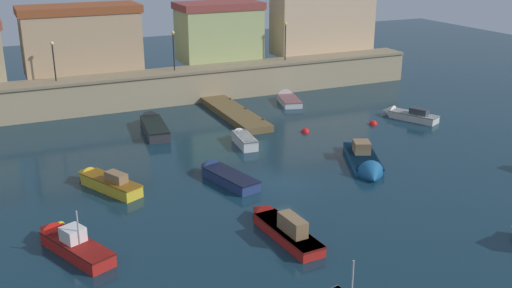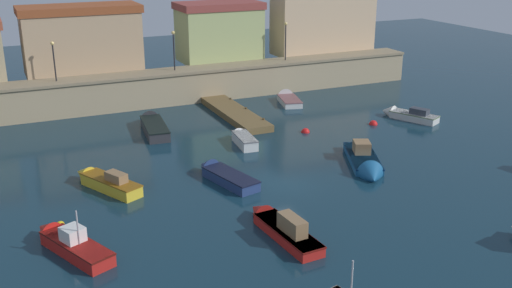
{
  "view_description": "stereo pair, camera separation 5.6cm",
  "coord_description": "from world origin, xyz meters",
  "px_view_note": "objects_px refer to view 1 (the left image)",
  "views": [
    {
      "loc": [
        -16.34,
        -31.76,
        15.11
      ],
      "look_at": [
        0.0,
        3.95,
        1.41
      ],
      "focal_mm": 41.88,
      "sensor_mm": 36.0,
      "label": 1
    },
    {
      "loc": [
        -16.29,
        -31.78,
        15.11
      ],
      "look_at": [
        0.0,
        3.95,
        1.41
      ],
      "focal_mm": 41.88,
      "sensor_mm": 36.0,
      "label": 2
    }
  ],
  "objects_px": {
    "moored_boat_3": "(287,99)",
    "moored_boat_12": "(243,138)",
    "moored_boat_0": "(153,125)",
    "moored_boat_2": "(104,181)",
    "mooring_buoy_0": "(305,132)",
    "quay_lamp_0": "(53,55)",
    "moored_boat_11": "(68,242)",
    "moored_boat_9": "(366,164)",
    "moored_boat_8": "(222,174)",
    "quay_lamp_1": "(173,45)",
    "quay_lamp_2": "(285,35)",
    "mooring_buoy_2": "(61,225)",
    "moored_boat_7": "(406,114)",
    "moored_boat_10": "(280,226)",
    "mooring_buoy_1": "(373,124)"
  },
  "relations": [
    {
      "from": "moored_boat_3",
      "to": "moored_boat_12",
      "type": "bearing_deg",
      "value": 151.11
    },
    {
      "from": "moored_boat_0",
      "to": "moored_boat_2",
      "type": "bearing_deg",
      "value": 156.73
    },
    {
      "from": "moored_boat_2",
      "to": "mooring_buoy_0",
      "type": "xyz_separation_m",
      "value": [
        17.13,
        4.66,
        -0.47
      ]
    },
    {
      "from": "quay_lamp_0",
      "to": "moored_boat_11",
      "type": "bearing_deg",
      "value": -96.35
    },
    {
      "from": "moored_boat_2",
      "to": "moored_boat_9",
      "type": "xyz_separation_m",
      "value": [
        17.03,
        -4.06,
        -0.14
      ]
    },
    {
      "from": "moored_boat_2",
      "to": "moored_boat_12",
      "type": "height_order",
      "value": "moored_boat_2"
    },
    {
      "from": "moored_boat_8",
      "to": "mooring_buoy_0",
      "type": "xyz_separation_m",
      "value": [
        9.82,
        6.49,
        -0.37
      ]
    },
    {
      "from": "moored_boat_8",
      "to": "mooring_buoy_0",
      "type": "distance_m",
      "value": 11.78
    },
    {
      "from": "moored_boat_3",
      "to": "moored_boat_12",
      "type": "relative_size",
      "value": 1.14
    },
    {
      "from": "quay_lamp_1",
      "to": "quay_lamp_2",
      "type": "relative_size",
      "value": 0.96
    },
    {
      "from": "quay_lamp_1",
      "to": "mooring_buoy_2",
      "type": "relative_size",
      "value": 8.17
    },
    {
      "from": "moored_boat_11",
      "to": "moored_boat_8",
      "type": "bearing_deg",
      "value": -86.3
    },
    {
      "from": "mooring_buoy_0",
      "to": "moored_boat_7",
      "type": "bearing_deg",
      "value": -1.96
    },
    {
      "from": "quay_lamp_1",
      "to": "moored_boat_10",
      "type": "distance_m",
      "value": 28.83
    },
    {
      "from": "mooring_buoy_2",
      "to": "moored_boat_7",
      "type": "bearing_deg",
      "value": 15.76
    },
    {
      "from": "moored_boat_8",
      "to": "mooring_buoy_2",
      "type": "distance_m",
      "value": 10.84
    },
    {
      "from": "mooring_buoy_2",
      "to": "quay_lamp_2",
      "type": "bearing_deg",
      "value": 41.36
    },
    {
      "from": "moored_boat_8",
      "to": "mooring_buoy_2",
      "type": "relative_size",
      "value": 12.89
    },
    {
      "from": "moored_boat_10",
      "to": "mooring_buoy_2",
      "type": "bearing_deg",
      "value": 57.02
    },
    {
      "from": "quay_lamp_1",
      "to": "moored_boat_12",
      "type": "relative_size",
      "value": 0.88
    },
    {
      "from": "moored_boat_8",
      "to": "mooring_buoy_1",
      "type": "distance_m",
      "value": 17.18
    },
    {
      "from": "quay_lamp_1",
      "to": "moored_boat_3",
      "type": "distance_m",
      "value": 11.96
    },
    {
      "from": "moored_boat_0",
      "to": "moored_boat_7",
      "type": "distance_m",
      "value": 21.9
    },
    {
      "from": "moored_boat_3",
      "to": "mooring_buoy_2",
      "type": "relative_size",
      "value": 10.5
    },
    {
      "from": "moored_boat_2",
      "to": "mooring_buoy_2",
      "type": "relative_size",
      "value": 12.97
    },
    {
      "from": "moored_boat_2",
      "to": "moored_boat_10",
      "type": "xyz_separation_m",
      "value": [
        7.37,
        -10.07,
        -0.04
      ]
    },
    {
      "from": "moored_boat_11",
      "to": "moored_boat_3",
      "type": "bearing_deg",
      "value": -71.59
    },
    {
      "from": "quay_lamp_2",
      "to": "moored_boat_0",
      "type": "relative_size",
      "value": 0.56
    },
    {
      "from": "moored_boat_11",
      "to": "mooring_buoy_2",
      "type": "height_order",
      "value": "moored_boat_11"
    },
    {
      "from": "quay_lamp_0",
      "to": "quay_lamp_2",
      "type": "distance_m",
      "value": 22.56
    },
    {
      "from": "moored_boat_9",
      "to": "mooring_buoy_1",
      "type": "height_order",
      "value": "moored_boat_9"
    },
    {
      "from": "moored_boat_10",
      "to": "mooring_buoy_0",
      "type": "height_order",
      "value": "moored_boat_10"
    },
    {
      "from": "quay_lamp_0",
      "to": "mooring_buoy_0",
      "type": "bearing_deg",
      "value": -37.54
    },
    {
      "from": "moored_boat_9",
      "to": "moored_boat_10",
      "type": "distance_m",
      "value": 11.38
    },
    {
      "from": "moored_boat_11",
      "to": "mooring_buoy_0",
      "type": "distance_m",
      "value": 23.59
    },
    {
      "from": "moored_boat_0",
      "to": "moored_boat_11",
      "type": "relative_size",
      "value": 1.12
    },
    {
      "from": "moored_boat_7",
      "to": "moored_boat_12",
      "type": "relative_size",
      "value": 1.26
    },
    {
      "from": "moored_boat_3",
      "to": "moored_boat_7",
      "type": "distance_m",
      "value": 11.6
    },
    {
      "from": "moored_boat_7",
      "to": "moored_boat_8",
      "type": "relative_size",
      "value": 0.9
    },
    {
      "from": "moored_boat_9",
      "to": "quay_lamp_0",
      "type": "bearing_deg",
      "value": -118.02
    },
    {
      "from": "moored_boat_3",
      "to": "moored_boat_2",
      "type": "bearing_deg",
      "value": 138.1
    },
    {
      "from": "moored_boat_11",
      "to": "mooring_buoy_2",
      "type": "bearing_deg",
      "value": -23.07
    },
    {
      "from": "quay_lamp_1",
      "to": "moored_boat_7",
      "type": "relative_size",
      "value": 0.7
    },
    {
      "from": "moored_boat_3",
      "to": "mooring_buoy_0",
      "type": "relative_size",
      "value": 6.88
    },
    {
      "from": "moored_boat_2",
      "to": "moored_boat_0",
      "type": "bearing_deg",
      "value": -55.82
    },
    {
      "from": "moored_boat_8",
      "to": "moored_boat_7",
      "type": "bearing_deg",
      "value": -86.71
    },
    {
      "from": "moored_boat_3",
      "to": "mooring_buoy_0",
      "type": "bearing_deg",
      "value": 175.39
    },
    {
      "from": "moored_boat_10",
      "to": "moored_boat_3",
      "type": "bearing_deg",
      "value": -32.45
    },
    {
      "from": "moored_boat_0",
      "to": "moored_boat_11",
      "type": "distance_m",
      "value": 19.92
    },
    {
      "from": "moored_boat_9",
      "to": "mooring_buoy_0",
      "type": "relative_size",
      "value": 10.29
    }
  ]
}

